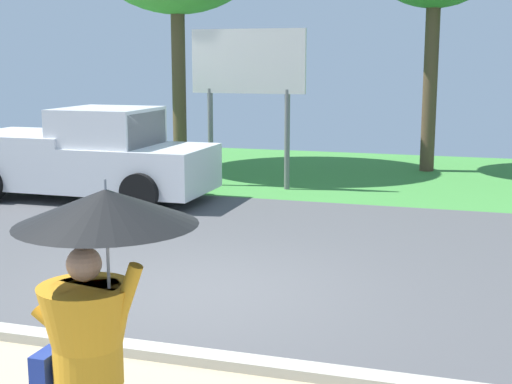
% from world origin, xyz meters
% --- Properties ---
extents(ground_plane, '(40.00, 22.00, 0.20)m').
position_xyz_m(ground_plane, '(0.00, 2.95, -0.05)').
color(ground_plane, '#4C4C4F').
extents(monk_pedestrian, '(1.13, 1.12, 2.13)m').
position_xyz_m(monk_pedestrian, '(1.05, -4.19, 1.15)').
color(monk_pedestrian, orange).
rests_on(monk_pedestrian, ground_plane).
extents(pickup_truck, '(5.20, 2.28, 1.88)m').
position_xyz_m(pickup_truck, '(-4.37, 4.99, 0.87)').
color(pickup_truck, silver).
rests_on(pickup_truck, ground_plane).
extents(roadside_billboard, '(2.60, 0.12, 3.50)m').
position_xyz_m(roadside_billboard, '(-1.63, 7.25, 2.55)').
color(roadside_billboard, slate).
rests_on(roadside_billboard, ground_plane).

